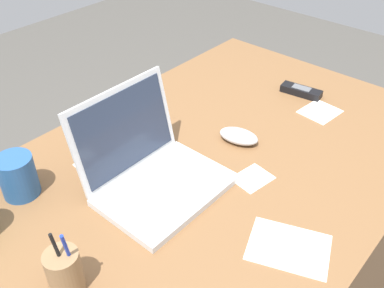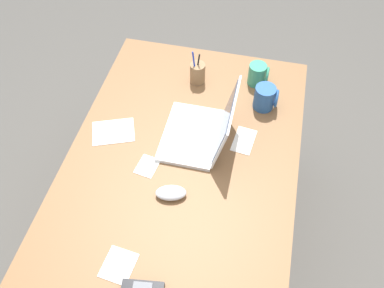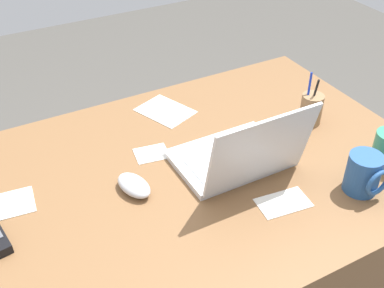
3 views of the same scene
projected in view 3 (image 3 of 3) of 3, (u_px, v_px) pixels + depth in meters
The scene contains 9 objects.
desk at pixel (180, 263), 1.54m from camera, with size 1.43×0.91×0.73m, color brown.
laptop at pixel (240, 155), 1.32m from camera, with size 0.32×0.28×0.24m.
computer_mouse at pixel (135, 186), 1.26m from camera, with size 0.06×0.11×0.04m, color silver.
coffee_mug_white at pixel (364, 174), 1.24m from camera, with size 0.09×0.10×0.11m.
pen_holder at pixel (311, 109), 1.50m from camera, with size 0.07×0.07×0.17m.
paper_note_near_laptop at pixel (152, 154), 1.40m from camera, with size 0.10×0.08×0.00m, color white.
paper_note_left at pixel (283, 203), 1.23m from camera, with size 0.13×0.08×0.00m, color white.
paper_note_right at pixel (11, 204), 1.23m from camera, with size 0.11×0.10×0.00m, color white.
paper_note_front at pixel (165, 111), 1.59m from camera, with size 0.13×0.17×0.00m, color white.
Camera 3 is at (0.45, 0.91, 1.59)m, focal length 45.00 mm.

